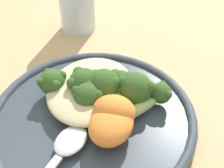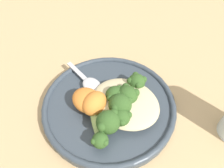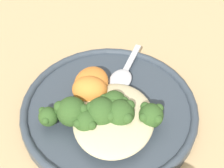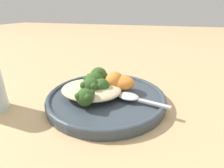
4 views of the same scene
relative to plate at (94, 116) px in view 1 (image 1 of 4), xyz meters
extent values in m
plane|color=tan|center=(0.00, 0.01, -0.01)|extent=(4.00, 4.00, 0.00)
cylinder|color=#38424C|center=(0.00, 0.00, 0.00)|extent=(0.26, 0.26, 0.02)
torus|color=#38424C|center=(0.00, 0.00, 0.00)|extent=(0.26, 0.26, 0.01)
ellipsoid|color=beige|center=(-0.03, -0.01, 0.02)|extent=(0.13, 0.11, 0.02)
ellipsoid|color=#9EBC66|center=(-0.01, 0.05, 0.02)|extent=(0.08, 0.06, 0.02)
sphere|color=#335623|center=(-0.04, 0.08, 0.02)|extent=(0.03, 0.03, 0.03)
sphere|color=#335623|center=(-0.03, 0.09, 0.03)|extent=(0.01, 0.01, 0.01)
sphere|color=#335623|center=(-0.05, 0.08, 0.03)|extent=(0.01, 0.01, 0.01)
sphere|color=#335623|center=(-0.03, 0.07, 0.03)|extent=(0.01, 0.01, 0.01)
ellipsoid|color=#9EBC66|center=(0.00, 0.03, 0.02)|extent=(0.07, 0.04, 0.01)
sphere|color=#335623|center=(-0.03, 0.05, 0.03)|extent=(0.04, 0.04, 0.04)
sphere|color=#335623|center=(-0.03, 0.06, 0.04)|extent=(0.02, 0.02, 0.02)
sphere|color=#335623|center=(-0.03, 0.03, 0.04)|extent=(0.02, 0.02, 0.02)
ellipsoid|color=#9EBC66|center=(0.00, 0.03, 0.02)|extent=(0.08, 0.02, 0.02)
sphere|color=#335623|center=(-0.04, 0.02, 0.03)|extent=(0.03, 0.03, 0.03)
sphere|color=#335623|center=(-0.03, 0.03, 0.03)|extent=(0.01, 0.01, 0.01)
sphere|color=#335623|center=(-0.05, 0.03, 0.03)|extent=(0.01, 0.01, 0.01)
sphere|color=#335623|center=(-0.05, 0.01, 0.03)|extent=(0.01, 0.01, 0.01)
sphere|color=#335623|center=(-0.03, 0.01, 0.03)|extent=(0.01, 0.01, 0.01)
ellipsoid|color=#9EBC66|center=(0.01, 0.03, 0.02)|extent=(0.09, 0.03, 0.01)
sphere|color=#335623|center=(-0.03, 0.02, 0.03)|extent=(0.03, 0.03, 0.03)
sphere|color=#335623|center=(-0.03, 0.03, 0.03)|extent=(0.01, 0.01, 0.01)
sphere|color=#335623|center=(-0.04, 0.02, 0.03)|extent=(0.01, 0.01, 0.01)
sphere|color=#335623|center=(-0.03, 0.01, 0.03)|extent=(0.01, 0.01, 0.01)
ellipsoid|color=#9EBC66|center=(0.00, 0.02, 0.02)|extent=(0.07, 0.05, 0.02)
sphere|color=#335623|center=(-0.03, 0.00, 0.03)|extent=(0.04, 0.04, 0.04)
sphere|color=#335623|center=(-0.03, 0.02, 0.04)|extent=(0.02, 0.02, 0.02)
sphere|color=#335623|center=(-0.03, -0.01, 0.04)|extent=(0.02, 0.02, 0.02)
ellipsoid|color=#9EBC66|center=(0.01, 0.01, 0.02)|extent=(0.08, 0.08, 0.02)
sphere|color=#335623|center=(-0.02, -0.02, 0.03)|extent=(0.04, 0.04, 0.04)
sphere|color=#335623|center=(-0.01, -0.01, 0.04)|extent=(0.02, 0.02, 0.02)
sphere|color=#335623|center=(-0.04, -0.01, 0.04)|extent=(0.02, 0.02, 0.02)
sphere|color=#335623|center=(-0.04, -0.03, 0.04)|extent=(0.02, 0.02, 0.02)
sphere|color=#335623|center=(-0.01, -0.03, 0.04)|extent=(0.02, 0.02, 0.02)
ellipsoid|color=#9EBC66|center=(0.01, 0.02, 0.02)|extent=(0.05, 0.06, 0.02)
sphere|color=#335623|center=(0.00, -0.01, 0.03)|extent=(0.04, 0.04, 0.04)
sphere|color=#335623|center=(0.00, 0.01, 0.03)|extent=(0.01, 0.01, 0.01)
sphere|color=#335623|center=(0.00, -0.02, 0.03)|extent=(0.01, 0.01, 0.01)
ellipsoid|color=#9EBC66|center=(0.00, -0.01, 0.02)|extent=(0.06, 0.10, 0.01)
sphere|color=#335623|center=(-0.02, -0.06, 0.03)|extent=(0.03, 0.03, 0.03)
sphere|color=#335623|center=(-0.01, -0.05, 0.03)|extent=(0.01, 0.01, 0.01)
sphere|color=#335623|center=(-0.03, -0.05, 0.03)|extent=(0.01, 0.01, 0.01)
sphere|color=#335623|center=(-0.03, -0.07, 0.03)|extent=(0.01, 0.01, 0.01)
sphere|color=#335623|center=(-0.01, -0.07, 0.03)|extent=(0.01, 0.01, 0.01)
ellipsoid|color=orange|center=(0.01, 0.03, 0.03)|extent=(0.04, 0.05, 0.04)
ellipsoid|color=orange|center=(0.03, 0.03, 0.03)|extent=(0.07, 0.06, 0.03)
ellipsoid|color=silver|center=(0.05, -0.01, 0.02)|extent=(0.05, 0.04, 0.01)
camera|label=1|loc=(0.25, 0.09, 0.29)|focal=50.00mm
camera|label=2|loc=(-0.15, 0.19, 0.35)|focal=35.00mm
camera|label=3|loc=(-0.34, -0.06, 0.43)|focal=60.00mm
camera|label=4|loc=(0.11, -0.33, 0.18)|focal=28.00mm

